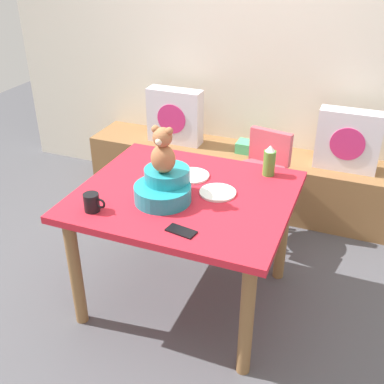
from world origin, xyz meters
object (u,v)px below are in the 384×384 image
at_px(dinner_plate_near, 218,192).
at_px(cell_phone, 181,231).
at_px(pillow_floral_left, 175,116).
at_px(teddy_bear, 163,151).
at_px(pillow_floral_right, 348,140).
at_px(infant_seat_teal, 164,187).
at_px(book_stack, 250,147).
at_px(highchair, 261,173).
at_px(coffee_mug, 92,202).
at_px(ketchup_bottle, 269,161).
at_px(dinner_plate_far, 192,176).
at_px(dining_table, 185,209).

bearing_deg(dinner_plate_near, cell_phone, -95.53).
distance_m(pillow_floral_left, teddy_bear, 1.47).
xyz_separation_m(pillow_floral_right, infant_seat_teal, (-0.82, -1.33, 0.13)).
height_order(book_stack, cell_phone, cell_phone).
relative_size(pillow_floral_left, highchair, 0.56).
xyz_separation_m(teddy_bear, cell_phone, (0.20, -0.25, -0.27)).
xyz_separation_m(pillow_floral_right, coffee_mug, (-1.11, -1.58, 0.11)).
distance_m(pillow_floral_left, book_stack, 0.65).
distance_m(pillow_floral_right, cell_phone, 1.70).
distance_m(teddy_bear, cell_phone, 0.42).
bearing_deg(pillow_floral_left, ketchup_bottle, -41.42).
bearing_deg(book_stack, teddy_bear, -94.35).
distance_m(book_stack, cell_phone, 1.63).
distance_m(pillow_floral_left, cell_phone, 1.75).
bearing_deg(dinner_plate_near, infant_seat_teal, -146.45).
bearing_deg(coffee_mug, pillow_floral_right, 54.81).
distance_m(dinner_plate_far, cell_phone, 0.57).
relative_size(highchair, teddy_bear, 3.16).
distance_m(highchair, coffee_mug, 1.33).
distance_m(infant_seat_teal, teddy_bear, 0.21).
bearing_deg(teddy_bear, coffee_mug, -140.09).
bearing_deg(dining_table, pillow_floral_left, 115.95).
bearing_deg(infant_seat_teal, coffee_mug, -140.03).
relative_size(pillow_floral_left, pillow_floral_right, 1.00).
distance_m(coffee_mug, dinner_plate_far, 0.63).
height_order(coffee_mug, cell_phone, coffee_mug).
distance_m(book_stack, dinner_plate_near, 1.23).
distance_m(highchair, ketchup_bottle, 0.55).
relative_size(coffee_mug, dinner_plate_near, 0.60).
bearing_deg(highchair, infant_seat_teal, -108.42).
relative_size(teddy_bear, ketchup_bottle, 1.35).
height_order(book_stack, dining_table, dining_table).
height_order(pillow_floral_left, coffee_mug, pillow_floral_left).
bearing_deg(pillow_floral_left, dinner_plate_near, -56.88).
xyz_separation_m(dining_table, coffee_mug, (-0.36, -0.35, 0.15)).
bearing_deg(infant_seat_teal, cell_phone, -51.26).
bearing_deg(highchair, dinner_plate_near, -94.76).
bearing_deg(infant_seat_teal, dinner_plate_near, 33.55).
distance_m(highchair, cell_phone, 1.20).
distance_m(book_stack, dining_table, 1.25).
bearing_deg(teddy_bear, cell_phone, -51.20).
distance_m(book_stack, infant_seat_teal, 1.39).
distance_m(dining_table, dinner_plate_far, 0.22).
bearing_deg(infant_seat_teal, pillow_floral_left, 111.39).
relative_size(coffee_mug, dinner_plate_far, 0.60).
xyz_separation_m(teddy_bear, ketchup_bottle, (0.44, 0.48, -0.19)).
bearing_deg(coffee_mug, pillow_floral_left, 98.44).
distance_m(pillow_floral_right, ketchup_bottle, 0.94).
distance_m(pillow_floral_right, book_stack, 0.74).
bearing_deg(teddy_bear, highchair, 71.59).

